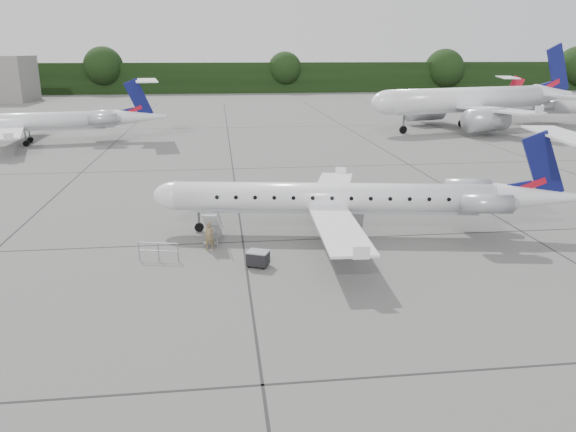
{
  "coord_description": "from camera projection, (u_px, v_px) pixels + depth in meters",
  "views": [
    {
      "loc": [
        -7.75,
        -26.89,
        11.06
      ],
      "look_at": [
        -4.15,
        2.55,
        2.3
      ],
      "focal_mm": 35.0,
      "sensor_mm": 36.0,
      "label": 1
    }
  ],
  "objects": [
    {
      "name": "ground",
      "position": [
        372.0,
        269.0,
        29.63
      ],
      "size": [
        320.0,
        320.0,
        0.0
      ],
      "primitive_type": "plane",
      "color": "slate",
      "rests_on": "ground"
    },
    {
      "name": "treeline",
      "position": [
        246.0,
        78.0,
        152.26
      ],
      "size": [
        260.0,
        4.0,
        8.0
      ],
      "primitive_type": "cube",
      "color": "black",
      "rests_on": "ground"
    },
    {
      "name": "bg_regional_left",
      "position": [
        15.0,
        113.0,
        67.57
      ],
      "size": [
        31.99,
        25.04,
        7.68
      ],
      "primitive_type": null,
      "rotation": [
        0.0,
        0.0,
        0.14
      ],
      "color": "white",
      "rests_on": "ground"
    },
    {
      "name": "main_regional_jet",
      "position": [
        334.0,
        183.0,
        34.46
      ],
      "size": [
        27.77,
        21.93,
        6.46
      ],
      "primitive_type": null,
      "rotation": [
        0.0,
        0.0,
        -0.16
      ],
      "color": "white",
      "rests_on": "ground"
    },
    {
      "name": "airstair",
      "position": [
        213.0,
        226.0,
        33.39
      ],
      "size": [
        1.19,
        2.32,
        2.03
      ],
      "primitive_type": null,
      "rotation": [
        0.0,
        0.0,
        -0.16
      ],
      "color": "white",
      "rests_on": "ground"
    },
    {
      "name": "bg_narrowbody",
      "position": [
        468.0,
        87.0,
        80.16
      ],
      "size": [
        38.84,
        32.41,
        12.02
      ],
      "primitive_type": null,
      "rotation": [
        0.0,
        0.0,
        0.28
      ],
      "color": "white",
      "rests_on": "ground"
    },
    {
      "name": "safety_railing",
      "position": [
        158.0,
        252.0,
        30.65
      ],
      "size": [
        2.16,
        0.59,
        1.0
      ],
      "primitive_type": null,
      "rotation": [
        0.0,
        0.0,
        -0.24
      ],
      "color": "gray",
      "rests_on": "ground"
    },
    {
      "name": "passenger",
      "position": [
        209.0,
        236.0,
        32.24
      ],
      "size": [
        0.6,
        0.4,
        1.64
      ],
      "primitive_type": "imported",
      "rotation": [
        0.0,
        0.0,
        0.01
      ],
      "color": "olive",
      "rests_on": "ground"
    },
    {
      "name": "baggage_cart",
      "position": [
        258.0,
        258.0,
        29.8
      ],
      "size": [
        1.32,
        1.21,
        0.92
      ],
      "primitive_type": null,
      "rotation": [
        0.0,
        0.0,
        -0.42
      ],
      "color": "black",
      "rests_on": "ground"
    }
  ]
}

